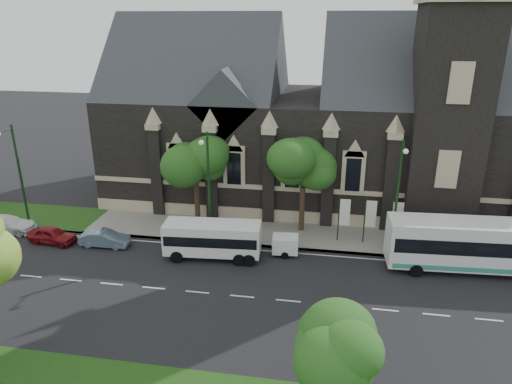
% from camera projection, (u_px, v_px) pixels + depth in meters
% --- Properties ---
extents(ground, '(160.00, 160.00, 0.00)m').
position_uv_depth(ground, '(242.00, 296.00, 30.11)').
color(ground, black).
rests_on(ground, ground).
extents(sidewalk, '(80.00, 5.00, 0.15)m').
position_uv_depth(sidewalk, '(264.00, 233.00, 38.86)').
color(sidewalk, gray).
rests_on(sidewalk, ground).
extents(museum, '(40.00, 17.70, 29.90)m').
position_uv_depth(museum, '(333.00, 117.00, 43.81)').
color(museum, black).
rests_on(museum, ground).
extents(tree_park_east, '(3.40, 3.40, 6.28)m').
position_uv_depth(tree_park_east, '(345.00, 340.00, 18.92)').
color(tree_park_east, black).
rests_on(tree_park_east, ground).
extents(tree_walk_right, '(4.08, 4.08, 7.80)m').
position_uv_depth(tree_walk_right, '(306.00, 165.00, 37.47)').
color(tree_walk_right, black).
rests_on(tree_walk_right, ground).
extents(tree_walk_left, '(3.91, 3.91, 7.64)m').
position_uv_depth(tree_walk_left, '(198.00, 160.00, 38.90)').
color(tree_walk_left, black).
rests_on(tree_walk_left, ground).
extents(street_lamp_near, '(0.36, 1.88, 9.00)m').
position_uv_depth(street_lamp_near, '(398.00, 193.00, 33.31)').
color(street_lamp_near, black).
rests_on(street_lamp_near, ground).
extents(street_lamp_mid, '(0.36, 1.88, 9.00)m').
position_uv_depth(street_lamp_mid, '(208.00, 183.00, 35.51)').
color(street_lamp_mid, black).
rests_on(street_lamp_mid, ground).
extents(street_lamp_far, '(0.36, 1.88, 9.00)m').
position_uv_depth(street_lamp_far, '(18.00, 172.00, 38.01)').
color(street_lamp_far, black).
rests_on(street_lamp_far, ground).
extents(banner_flag_left, '(0.90, 0.10, 4.00)m').
position_uv_depth(banner_flag_left, '(343.00, 215.00, 36.61)').
color(banner_flag_left, black).
rests_on(banner_flag_left, ground).
extents(banner_flag_center, '(0.90, 0.10, 4.00)m').
position_uv_depth(banner_flag_center, '(369.00, 216.00, 36.30)').
color(banner_flag_center, black).
rests_on(banner_flag_center, ground).
extents(banner_flag_right, '(0.90, 0.10, 4.00)m').
position_uv_depth(banner_flag_right, '(395.00, 218.00, 35.98)').
color(banner_flag_right, black).
rests_on(banner_flag_right, ground).
extents(tour_coach, '(12.87, 3.50, 3.72)m').
position_uv_depth(tour_coach, '(481.00, 245.00, 32.50)').
color(tour_coach, silver).
rests_on(tour_coach, ground).
extents(shuttle_bus, '(7.26, 2.97, 2.74)m').
position_uv_depth(shuttle_bus, '(213.00, 238.00, 34.56)').
color(shuttle_bus, white).
rests_on(shuttle_bus, ground).
extents(box_trailer, '(2.83, 1.67, 1.49)m').
position_uv_depth(box_trailer, '(285.00, 244.00, 35.22)').
color(box_trailer, white).
rests_on(box_trailer, ground).
extents(sedan, '(3.94, 1.47, 1.29)m').
position_uv_depth(sedan, '(105.00, 238.00, 36.59)').
color(sedan, slate).
rests_on(sedan, ground).
extents(car_far_red, '(4.06, 1.98, 1.33)m').
position_uv_depth(car_far_red, '(52.00, 235.00, 37.11)').
color(car_far_red, maroon).
rests_on(car_far_red, ground).
extents(car_far_white, '(5.15, 2.59, 1.43)m').
position_uv_depth(car_far_white, '(6.00, 224.00, 38.93)').
color(car_far_white, white).
rests_on(car_far_white, ground).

